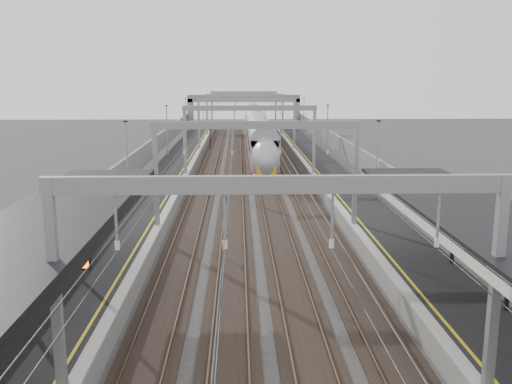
{
  "coord_description": "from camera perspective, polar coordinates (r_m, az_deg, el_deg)",
  "views": [
    {
      "loc": [
        -1.11,
        -13.37,
        10.24
      ],
      "look_at": [
        0.0,
        22.36,
        3.04
      ],
      "focal_mm": 40.0,
      "sensor_mm": 36.0,
      "label": 1
    }
  ],
  "objects": [
    {
      "name": "wall_left",
      "position": [
        59.86,
        -11.48,
        2.86
      ],
      "size": [
        0.3,
        120.0,
        3.2
      ],
      "primitive_type": "cube",
      "color": "slate",
      "rests_on": "ground"
    },
    {
      "name": "platform_right",
      "position": [
        59.87,
        7.0,
        1.94
      ],
      "size": [
        4.0,
        120.0,
        1.0
      ],
      "primitive_type": "cube",
      "color": "black",
      "rests_on": "ground"
    },
    {
      "name": "signal_green",
      "position": [
        82.81,
        -4.62,
        5.93
      ],
      "size": [
        0.32,
        0.32,
        3.48
      ],
      "color": "black",
      "rests_on": "ground"
    },
    {
      "name": "train",
      "position": [
        77.2,
        0.17,
        5.41
      ],
      "size": [
        2.86,
        52.13,
        4.52
      ],
      "color": "maroon",
      "rests_on": "ground"
    },
    {
      "name": "overhead_line",
      "position": [
        65.12,
        -0.8,
        7.78
      ],
      "size": [
        13.0,
        140.0,
        6.6
      ],
      "color": "gray",
      "rests_on": "platform_left"
    },
    {
      "name": "signal_red_near",
      "position": [
        77.52,
        1.43,
        5.59
      ],
      "size": [
        0.32,
        0.32,
        3.48
      ],
      "color": "black",
      "rests_on": "ground"
    },
    {
      "name": "tracks",
      "position": [
        59.26,
        -0.68,
        1.48
      ],
      "size": [
        11.4,
        140.0,
        0.2
      ],
      "color": "black",
      "rests_on": "ground"
    },
    {
      "name": "wall_right",
      "position": [
        60.27,
        10.04,
        2.97
      ],
      "size": [
        0.3,
        120.0,
        3.2
      ],
      "primitive_type": "cube",
      "color": "slate",
      "rests_on": "ground"
    },
    {
      "name": "signal_red_far",
      "position": [
        87.85,
        2.49,
        6.26
      ],
      "size": [
        0.32,
        0.32,
        3.48
      ],
      "color": "black",
      "rests_on": "ground"
    },
    {
      "name": "canopy_left",
      "position": [
        18.49,
        -23.77,
        -5.8
      ],
      "size": [
        4.4,
        30.0,
        4.24
      ],
      "color": "black",
      "rests_on": "platform_left"
    },
    {
      "name": "overbridge",
      "position": [
        113.48,
        -1.23,
        8.89
      ],
      "size": [
        22.0,
        2.2,
        6.9
      ],
      "color": "slate",
      "rests_on": "ground"
    },
    {
      "name": "platform_left",
      "position": [
        59.57,
        -8.4,
        1.85
      ],
      "size": [
        4.0,
        120.0,
        1.0
      ],
      "primitive_type": "cube",
      "color": "black",
      "rests_on": "ground"
    }
  ]
}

